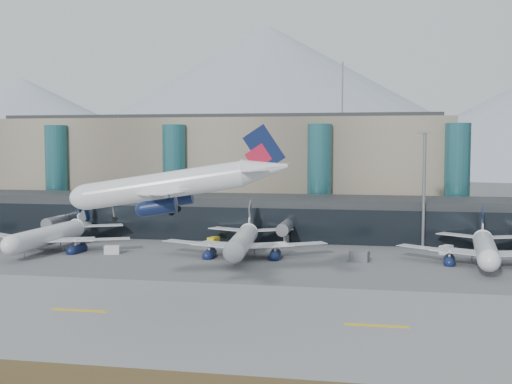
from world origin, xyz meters
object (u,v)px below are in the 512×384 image
at_px(hero_jet, 186,177).
at_px(lightmast_mid, 424,182).
at_px(veh_c, 359,256).
at_px(veh_g, 446,251).
at_px(veh_b, 213,241).
at_px(veh_a, 112,250).
at_px(veh_d, 446,250).
at_px(jet_parked_right, 485,241).
at_px(jet_parked_mid, 244,234).
at_px(jet_parked_left, 56,229).

bearing_deg(hero_jet, lightmast_mid, 51.43).
xyz_separation_m(veh_c, veh_g, (17.51, 11.53, -0.36)).
bearing_deg(veh_g, veh_b, -116.67).
distance_m(hero_jet, veh_c, 48.21).
relative_size(veh_a, veh_b, 1.08).
distance_m(veh_a, veh_d, 69.27).
distance_m(jet_parked_right, veh_a, 74.45).
height_order(lightmast_mid, veh_c, lightmast_mid).
bearing_deg(veh_c, veh_b, 170.00).
distance_m(lightmast_mid, veh_a, 68.20).
height_order(lightmast_mid, veh_a, lightmast_mid).
xyz_separation_m(jet_parked_right, veh_g, (-6.16, 8.38, -3.55)).
height_order(jet_parked_mid, veh_a, jet_parked_mid).
bearing_deg(jet_parked_left, hero_jet, -132.76).
height_order(hero_jet, jet_parked_left, hero_jet).
bearing_deg(jet_parked_right, lightmast_mid, 40.10).
relative_size(hero_jet, veh_c, 8.81).
bearing_deg(jet_parked_mid, veh_g, -83.53).
relative_size(veh_b, veh_d, 0.92).
relative_size(veh_a, veh_g, 1.35).
xyz_separation_m(jet_parked_right, veh_a, (-74.26, -4.11, -3.35)).
bearing_deg(jet_parked_right, hero_jet, 138.16).
bearing_deg(veh_c, veh_d, 49.02).
height_order(jet_parked_left, veh_c, jet_parked_left).
bearing_deg(veh_d, veh_a, 135.61).
relative_size(jet_parked_mid, veh_a, 11.57).
xyz_separation_m(veh_b, veh_d, (50.59, -3.40, 0.06)).
xyz_separation_m(hero_jet, veh_a, (-27.45, 37.65, -17.39)).
height_order(hero_jet, veh_b, hero_jet).
xyz_separation_m(lightmast_mid, veh_c, (-13.27, -18.75, -13.40)).
xyz_separation_m(hero_jet, veh_b, (-9.97, 53.91, -17.43)).
xyz_separation_m(hero_jet, veh_d, (40.62, 50.51, -17.37)).
bearing_deg(veh_d, hero_jet, 176.10).
distance_m(veh_c, veh_g, 20.96).
xyz_separation_m(jet_parked_mid, veh_g, (41.03, 8.34, -3.68)).
bearing_deg(veh_b, veh_a, 149.09).
bearing_deg(veh_a, jet_parked_left, 150.33).
bearing_deg(veh_b, veh_d, -77.68).
xyz_separation_m(veh_b, veh_c, (33.11, -15.29, 0.20)).
xyz_separation_m(jet_parked_mid, jet_parked_right, (47.18, -0.05, -0.13)).
relative_size(veh_a, veh_d, 1.00).
distance_m(veh_b, veh_c, 36.48).
xyz_separation_m(jet_parked_left, veh_b, (32.12, 12.08, -3.58)).
height_order(jet_parked_right, veh_b, jet_parked_right).
height_order(lightmast_mid, jet_parked_mid, lightmast_mid).
distance_m(jet_parked_left, veh_b, 34.50).
height_order(hero_jet, veh_g, hero_jet).
relative_size(veh_a, veh_c, 0.83).
bearing_deg(jet_parked_mid, veh_b, 33.38).
xyz_separation_m(lightmast_mid, veh_g, (4.24, -7.22, -13.75)).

